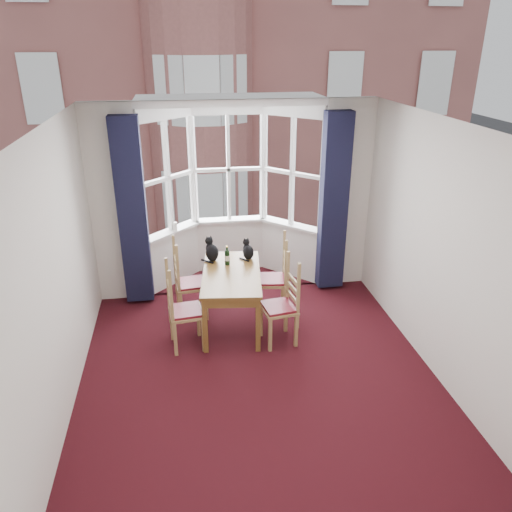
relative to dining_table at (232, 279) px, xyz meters
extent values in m
plane|color=black|center=(0.17, -1.21, -0.67)|extent=(4.50, 4.50, 0.00)
plane|color=white|center=(0.17, -1.21, 2.13)|extent=(4.50, 4.50, 0.00)
plane|color=silver|center=(-1.83, -1.21, 0.73)|extent=(0.00, 4.50, 4.50)
plane|color=silver|center=(2.17, -1.21, 0.73)|extent=(0.00, 4.50, 4.50)
plane|color=silver|center=(0.17, -3.46, 0.73)|extent=(4.00, 0.00, 4.00)
cube|color=silver|center=(-1.48, 1.04, 0.73)|extent=(0.70, 0.12, 2.80)
cube|color=silver|center=(1.82, 1.04, 0.73)|extent=(0.70, 0.12, 2.80)
cube|color=black|center=(-1.25, 0.86, 0.68)|extent=(0.38, 0.22, 2.60)
cube|color=black|center=(1.59, 0.86, 0.68)|extent=(0.38, 0.22, 2.60)
cube|color=brown|center=(0.00, 0.00, 0.08)|extent=(0.89, 1.45, 0.04)
cube|color=brown|center=(-0.39, -0.60, -0.31)|extent=(0.07, 0.07, 0.73)
cube|color=brown|center=(-0.24, 0.67, -0.31)|extent=(0.07, 0.07, 0.73)
cube|color=brown|center=(0.24, -0.67, -0.31)|extent=(0.07, 0.07, 0.73)
cube|color=brown|center=(0.39, 0.60, -0.31)|extent=(0.07, 0.07, 0.73)
cube|color=#A0834D|center=(-0.61, -0.42, -0.19)|extent=(0.45, 0.46, 0.06)
cube|color=maroon|center=(-0.61, -0.42, -0.17)|extent=(0.40, 0.42, 0.03)
cube|color=#A0834D|center=(-0.52, 0.33, -0.19)|extent=(0.44, 0.46, 0.06)
cube|color=maroon|center=(-0.52, 0.33, -0.17)|extent=(0.40, 0.42, 0.03)
cube|color=#A0834D|center=(0.53, -0.50, -0.19)|extent=(0.46, 0.48, 0.06)
cube|color=maroon|center=(0.53, -0.50, -0.17)|extent=(0.41, 0.43, 0.03)
cube|color=#A0834D|center=(0.58, 0.28, -0.19)|extent=(0.45, 0.47, 0.06)
cube|color=maroon|center=(0.58, 0.28, -0.17)|extent=(0.41, 0.43, 0.03)
ellipsoid|color=black|center=(-0.21, 0.42, 0.21)|extent=(0.25, 0.28, 0.23)
sphere|color=black|center=(-0.25, 0.50, 0.35)|extent=(0.14, 0.14, 0.11)
cone|color=black|center=(-0.27, 0.49, 0.41)|extent=(0.05, 0.05, 0.05)
cone|color=black|center=(-0.22, 0.51, 0.41)|extent=(0.05, 0.05, 0.05)
ellipsoid|color=black|center=(0.28, 0.40, 0.19)|extent=(0.20, 0.23, 0.20)
sphere|color=black|center=(0.26, 0.47, 0.32)|extent=(0.11, 0.11, 0.09)
cone|color=black|center=(0.23, 0.46, 0.36)|extent=(0.04, 0.04, 0.04)
cone|color=black|center=(0.28, 0.47, 0.36)|extent=(0.04, 0.04, 0.04)
cylinder|color=black|center=(-0.03, 0.25, 0.19)|extent=(0.07, 0.07, 0.19)
sphere|color=black|center=(-0.03, 0.25, 0.28)|extent=(0.06, 0.06, 0.06)
cylinder|color=black|center=(-0.03, 0.25, 0.32)|extent=(0.03, 0.03, 0.08)
cylinder|color=gold|center=(-0.03, 0.25, 0.36)|extent=(0.03, 0.03, 0.02)
cylinder|color=silver|center=(-0.03, 0.25, 0.20)|extent=(0.07, 0.07, 0.07)
cylinder|color=white|center=(-0.70, 1.39, 0.27)|extent=(0.06, 0.06, 0.13)
plane|color=#333335|center=(0.17, 31.04, -6.67)|extent=(80.00, 80.00, 0.00)
cube|color=#9D5751|center=(0.17, 13.04, 0.33)|extent=(18.00, 6.00, 14.00)
cylinder|color=#9D5751|center=(0.17, 10.04, 0.33)|extent=(3.20, 3.20, 14.00)
camera|label=1|loc=(-0.58, -5.78, 2.87)|focal=35.00mm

